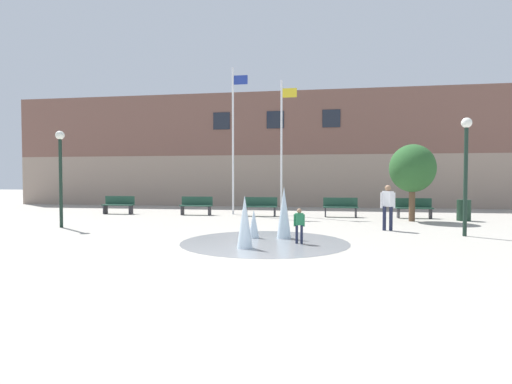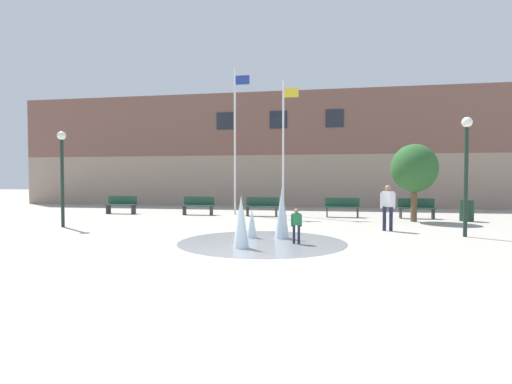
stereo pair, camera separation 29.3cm
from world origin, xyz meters
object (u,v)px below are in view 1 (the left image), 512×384
at_px(park_bench_under_left_flagpole, 260,206).
at_px(lamp_post_left_lane, 60,164).
at_px(park_bench_left_of_flagpoles, 196,205).
at_px(park_bench_near_trashcan, 414,208).
at_px(child_in_fountain, 299,223).
at_px(adult_near_bench, 388,204).
at_px(park_bench_far_left, 119,205).
at_px(flagpole_left, 234,137).
at_px(street_tree_near_building, 412,169).
at_px(trash_can, 464,210).
at_px(lamp_post_right_lane, 466,159).
at_px(flagpole_right, 282,143).
at_px(park_bench_under_right_flagpole, 340,207).

xyz_separation_m(park_bench_under_left_flagpole, lamp_post_left_lane, (-6.66, -5.57, 1.88)).
height_order(park_bench_left_of_flagpoles, park_bench_near_trashcan, same).
relative_size(park_bench_under_left_flagpole, child_in_fountain, 1.62).
bearing_deg(lamp_post_left_lane, adult_near_bench, 4.72).
xyz_separation_m(park_bench_far_left, flagpole_left, (5.90, 0.64, 3.44)).
xyz_separation_m(park_bench_left_of_flagpoles, street_tree_near_building, (9.94, -1.42, 1.76)).
relative_size(park_bench_left_of_flagpoles, child_in_fountain, 1.62).
bearing_deg(trash_can, lamp_post_right_lane, -108.30).
distance_m(park_bench_near_trashcan, lamp_post_left_lane, 15.00).
height_order(flagpole_left, flagpole_right, flagpole_left).
bearing_deg(park_bench_under_left_flagpole, trash_can, -4.78).
height_order(flagpole_right, street_tree_near_building, flagpole_right).
bearing_deg(adult_near_bench, lamp_post_right_lane, 20.04).
bearing_deg(adult_near_bench, lamp_post_left_lane, -129.72).
height_order(park_bench_under_left_flagpole, child_in_fountain, child_in_fountain).
xyz_separation_m(park_bench_far_left, flagpole_right, (8.35, 0.64, 3.08)).
distance_m(park_bench_under_right_flagpole, lamp_post_right_lane, 7.04).
height_order(park_bench_far_left, adult_near_bench, adult_near_bench).
bearing_deg(flagpole_left, park_bench_left_of_flagpoles, -161.55).
bearing_deg(park_bench_under_right_flagpole, flagpole_left, 173.85).
height_order(park_bench_far_left, park_bench_near_trashcan, same).
xyz_separation_m(park_bench_near_trashcan, street_tree_near_building, (-0.40, -1.41, 1.76)).
bearing_deg(flagpole_right, trash_can, -10.28).
bearing_deg(park_bench_near_trashcan, park_bench_far_left, -179.84).
bearing_deg(park_bench_left_of_flagpoles, flagpole_left, 18.45).
distance_m(park_bench_near_trashcan, lamp_post_right_lane, 6.06).
bearing_deg(park_bench_near_trashcan, trash_can, -24.41).
bearing_deg(park_bench_under_left_flagpole, park_bench_left_of_flagpoles, 178.20).
xyz_separation_m(park_bench_left_of_flagpoles, child_in_fountain, (5.49, -7.99, 0.10)).
xyz_separation_m(park_bench_left_of_flagpoles, lamp_post_right_lane, (10.58, -5.73, 1.97)).
bearing_deg(trash_can, lamp_post_left_lane, -162.83).
bearing_deg(lamp_post_left_lane, park_bench_far_left, 97.12).
relative_size(child_in_fountain, flagpole_right, 0.15).
height_order(adult_near_bench, trash_can, adult_near_bench).
bearing_deg(park_bench_under_left_flagpole, child_in_fountain, -74.15).
xyz_separation_m(flagpole_left, street_tree_near_building, (8.16, -2.02, -1.69)).
relative_size(park_bench_left_of_flagpoles, adult_near_bench, 1.01).
bearing_deg(street_tree_near_building, park_bench_under_right_flagpole, 153.43).
bearing_deg(park_bench_under_right_flagpole, lamp_post_left_lane, -151.41).
bearing_deg(trash_can, street_tree_near_building, -165.80).
xyz_separation_m(lamp_post_left_lane, trash_can, (15.61, 4.82, -1.91)).
relative_size(park_bench_left_of_flagpoles, park_bench_under_left_flagpole, 1.00).
bearing_deg(lamp_post_left_lane, lamp_post_right_lane, -0.25).
distance_m(park_bench_far_left, street_tree_near_building, 14.23).
bearing_deg(flagpole_right, flagpole_left, 180.00).
bearing_deg(adult_near_bench, street_tree_near_building, 110.53).
bearing_deg(park_bench_far_left, adult_near_bench, -20.36).
height_order(park_bench_far_left, park_bench_left_of_flagpoles, same).
xyz_separation_m(park_bench_under_right_flagpole, trash_can, (5.15, -0.88, -0.03)).
height_order(park_bench_left_of_flagpoles, street_tree_near_building, street_tree_near_building).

